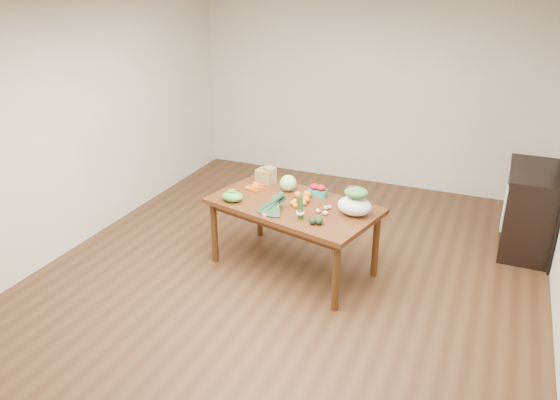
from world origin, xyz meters
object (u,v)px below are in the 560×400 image
at_px(mandarin_cluster, 299,201).
at_px(salad_bag, 355,202).
at_px(cabbage, 288,183).
at_px(paper_bag, 265,175).
at_px(asparagus_bundle, 300,207).
at_px(cabinet, 529,210).
at_px(kale_bunch, 271,205).
at_px(dining_table, 293,236).

distance_m(mandarin_cluster, salad_bag, 0.58).
bearing_deg(cabbage, salad_bag, -20.86).
xyz_separation_m(paper_bag, asparagus_bundle, (0.69, -0.73, 0.03)).
bearing_deg(salad_bag, cabinet, 42.29).
bearing_deg(asparagus_bundle, paper_bag, 147.57).
relative_size(kale_bunch, salad_bag, 1.20).
bearing_deg(cabinet, paper_bag, -159.54).
relative_size(cabbage, mandarin_cluster, 0.98).
height_order(cabbage, mandarin_cluster, cabbage).
bearing_deg(mandarin_cluster, paper_bag, 142.37).
height_order(dining_table, salad_bag, salad_bag).
relative_size(dining_table, salad_bag, 5.03).
relative_size(dining_table, kale_bunch, 4.19).
bearing_deg(cabbage, paper_bag, 158.45).
height_order(dining_table, asparagus_bundle, asparagus_bundle).
bearing_deg(paper_bag, kale_bunch, -61.90).
height_order(dining_table, paper_bag, paper_bag).
bearing_deg(kale_bunch, salad_bag, 33.54).
bearing_deg(cabinet, asparagus_bundle, -139.60).
bearing_deg(kale_bunch, asparagus_bundle, 10.57).
bearing_deg(paper_bag, mandarin_cluster, -37.63).
bearing_deg(kale_bunch, cabinet, 50.24).
xyz_separation_m(cabbage, mandarin_cluster, (0.24, -0.31, -0.04)).
bearing_deg(dining_table, asparagus_bundle, -44.38).
height_order(mandarin_cluster, asparagus_bundle, asparagus_bundle).
relative_size(paper_bag, kale_bunch, 0.64).
relative_size(cabinet, kale_bunch, 2.55).
bearing_deg(asparagus_bundle, mandarin_cluster, 127.57).
distance_m(cabinet, asparagus_bundle, 2.73).
height_order(dining_table, mandarin_cluster, mandarin_cluster).
xyz_separation_m(dining_table, mandarin_cluster, (0.06, -0.01, 0.42)).
bearing_deg(mandarin_cluster, dining_table, 167.23).
bearing_deg(paper_bag, cabinet, 20.46).
bearing_deg(mandarin_cluster, salad_bag, -0.52).
distance_m(paper_bag, mandarin_cluster, 0.71).
height_order(dining_table, cabbage, cabbage).
relative_size(paper_bag, cabbage, 1.44).
xyz_separation_m(mandarin_cluster, kale_bunch, (-0.18, -0.27, 0.04)).
relative_size(dining_table, mandarin_cluster, 9.31).
bearing_deg(dining_table, cabinet, 46.81).
bearing_deg(cabinet, dining_table, -147.27).
height_order(paper_bag, mandarin_cluster, paper_bag).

